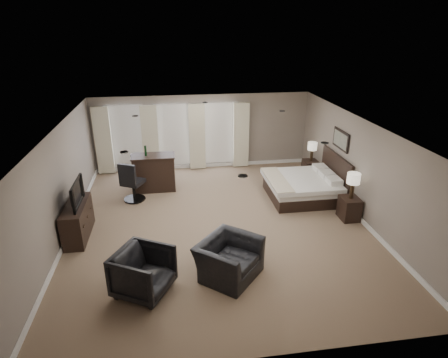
{
  "coord_description": "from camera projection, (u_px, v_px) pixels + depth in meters",
  "views": [
    {
      "loc": [
        -1.11,
        -8.44,
        4.86
      ],
      "look_at": [
        0.2,
        0.4,
        1.1
      ],
      "focal_mm": 30.0,
      "sensor_mm": 36.0,
      "label": 1
    }
  ],
  "objects": [
    {
      "name": "lamp_near",
      "position": [
        353.0,
        186.0,
        9.65
      ],
      "size": [
        0.34,
        0.34,
        0.7
      ],
      "primitive_type": "cube",
      "color": "beige",
      "rests_on": "nightstand_near"
    },
    {
      "name": "lamp_far",
      "position": [
        312.0,
        152.0,
        12.31
      ],
      "size": [
        0.31,
        0.31,
        0.63
      ],
      "primitive_type": "cube",
      "color": "beige",
      "rests_on": "nightstand_far"
    },
    {
      "name": "window_bay",
      "position": [
        174.0,
        137.0,
        12.87
      ],
      "size": [
        5.25,
        0.2,
        2.3
      ],
      "color": "silver",
      "rests_on": "room"
    },
    {
      "name": "bar_stool_left",
      "position": [
        137.0,
        165.0,
        12.58
      ],
      "size": [
        0.51,
        0.51,
        0.81
      ],
      "primitive_type": "cube",
      "rotation": [
        0.0,
        0.0,
        0.44
      ],
      "color": "black",
      "rests_on": "ground"
    },
    {
      "name": "room",
      "position": [
        218.0,
        178.0,
        9.23
      ],
      "size": [
        7.6,
        8.6,
        2.64
      ],
      "color": "#77604B",
      "rests_on": "ground"
    },
    {
      "name": "bed",
      "position": [
        300.0,
        177.0,
        10.97
      ],
      "size": [
        2.03,
        1.94,
        1.29
      ],
      "primitive_type": "cube",
      "color": "silver",
      "rests_on": "ground"
    },
    {
      "name": "nightstand_near",
      "position": [
        349.0,
        208.0,
        9.9
      ],
      "size": [
        0.45,
        0.56,
        0.61
      ],
      "primitive_type": "cube",
      "color": "black",
      "rests_on": "ground"
    },
    {
      "name": "armchair_near",
      "position": [
        229.0,
        253.0,
        7.58
      ],
      "size": [
        1.39,
        1.44,
        1.06
      ],
      "primitive_type": "imported",
      "rotation": [
        0.0,
        0.0,
        0.86
      ],
      "color": "black",
      "rests_on": "ground"
    },
    {
      "name": "desk_chair",
      "position": [
        133.0,
        181.0,
        10.82
      ],
      "size": [
        0.83,
        0.83,
        1.22
      ],
      "primitive_type": "cube",
      "rotation": [
        0.0,
        0.0,
        2.67
      ],
      "color": "black",
      "rests_on": "ground"
    },
    {
      "name": "bar_stool_right",
      "position": [
        170.0,
        175.0,
        11.98
      ],
      "size": [
        0.39,
        0.39,
        0.68
      ],
      "primitive_type": "cube",
      "rotation": [
        0.0,
        0.0,
        -0.25
      ],
      "color": "black",
      "rests_on": "ground"
    },
    {
      "name": "armchair_far",
      "position": [
        143.0,
        270.0,
        7.11
      ],
      "size": [
        1.27,
        1.29,
        1.0
      ],
      "primitive_type": "imported",
      "rotation": [
        0.0,
        0.0,
        1.07
      ],
      "color": "black",
      "rests_on": "ground"
    },
    {
      "name": "bar_counter",
      "position": [
        154.0,
        172.0,
        11.55
      ],
      "size": [
        1.3,
        0.68,
        1.14
      ],
      "primitive_type": "cube",
      "color": "black",
      "rests_on": "ground"
    },
    {
      "name": "nightstand_far",
      "position": [
        310.0,
        169.0,
        12.55
      ],
      "size": [
        0.45,
        0.55,
        0.6
      ],
      "primitive_type": "cube",
      "color": "black",
      "rests_on": "ground"
    },
    {
      "name": "dresser",
      "position": [
        78.0,
        221.0,
        9.04
      ],
      "size": [
        0.47,
        1.47,
        0.85
      ],
      "primitive_type": "cube",
      "color": "black",
      "rests_on": "ground"
    },
    {
      "name": "wall_art",
      "position": [
        341.0,
        140.0,
        10.69
      ],
      "size": [
        0.04,
        0.96,
        0.56
      ],
      "primitive_type": "cube",
      "color": "slate",
      "rests_on": "room"
    },
    {
      "name": "tv",
      "position": [
        74.0,
        202.0,
        8.85
      ],
      "size": [
        0.61,
        1.05,
        0.14
      ],
      "primitive_type": "imported",
      "rotation": [
        0.0,
        0.0,
        1.57
      ],
      "color": "black",
      "rests_on": "dresser"
    }
  ]
}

